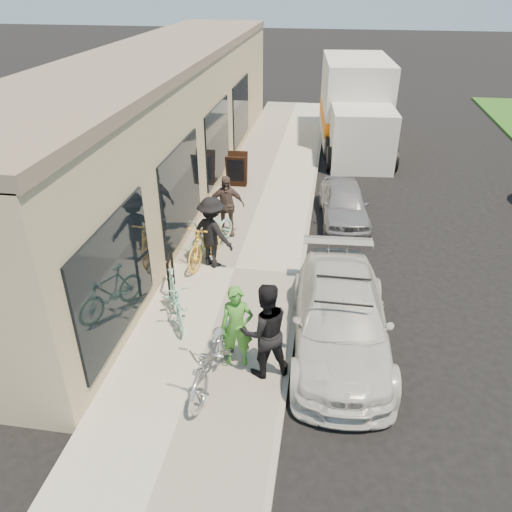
{
  "coord_description": "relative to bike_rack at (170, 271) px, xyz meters",
  "views": [
    {
      "loc": [
        0.03,
        -6.81,
        6.23
      ],
      "look_at": [
        -1.36,
        2.09,
        1.05
      ],
      "focal_mm": 35.0,
      "sensor_mm": 36.0,
      "label": 1
    }
  ],
  "objects": [
    {
      "name": "ground",
      "position": [
        3.16,
        -1.84,
        -0.67
      ],
      "size": [
        120.0,
        120.0,
        0.0
      ],
      "primitive_type": "plane",
      "color": "black",
      "rests_on": "ground"
    },
    {
      "name": "sidewalk",
      "position": [
        1.16,
        1.16,
        -0.6
      ],
      "size": [
        3.0,
        34.0,
        0.15
      ],
      "primitive_type": "cube",
      "color": "#B0AD9E",
      "rests_on": "ground"
    },
    {
      "name": "curb",
      "position": [
        2.71,
        1.16,
        -0.61
      ],
      "size": [
        0.12,
        34.0,
        0.13
      ],
      "primitive_type": "cube",
      "color": "gray",
      "rests_on": "ground"
    },
    {
      "name": "storefront",
      "position": [
        -2.08,
        6.15,
        1.45
      ],
      "size": [
        3.6,
        20.0,
        4.22
      ],
      "color": "#C6B48A",
      "rests_on": "ground"
    },
    {
      "name": "bike_rack",
      "position": [
        0.0,
        0.0,
        0.0
      ],
      "size": [
        0.15,
        0.61,
        0.87
      ],
      "rotation": [
        0.0,
        0.0,
        0.17
      ],
      "color": "black",
      "rests_on": "sidewalk"
    },
    {
      "name": "sandwich_board",
      "position": [
        0.25,
        6.22,
        0.02
      ],
      "size": [
        0.67,
        0.67,
        1.05
      ],
      "rotation": [
        0.0,
        0.0,
        0.04
      ],
      "color": "black",
      "rests_on": "sidewalk"
    },
    {
      "name": "sedan_white",
      "position": [
        3.6,
        -1.08,
        -0.04
      ],
      "size": [
        2.01,
        4.44,
        1.3
      ],
      "rotation": [
        0.0,
        0.0,
        0.06
      ],
      "color": "silver",
      "rests_on": "ground"
    },
    {
      "name": "sedan_silver",
      "position": [
        3.65,
        4.46,
        -0.14
      ],
      "size": [
        1.58,
        3.27,
        1.08
      ],
      "primitive_type": "imported",
      "rotation": [
        0.0,
        0.0,
        0.1
      ],
      "color": "gray",
      "rests_on": "ground"
    },
    {
      "name": "moving_truck",
      "position": [
        4.01,
        11.75,
        0.77
      ],
      "size": [
        2.99,
        6.77,
        3.24
      ],
      "rotation": [
        0.0,
        0.0,
        0.08
      ],
      "color": "silver",
      "rests_on": "ground"
    },
    {
      "name": "tandem_bike",
      "position": [
        1.53,
        -2.5,
        0.02
      ],
      "size": [
        0.94,
        2.13,
        1.08
      ],
      "primitive_type": "imported",
      "rotation": [
        0.0,
        0.0,
        -0.11
      ],
      "color": "silver",
      "rests_on": "sidewalk"
    },
    {
      "name": "woman_rider",
      "position": [
        1.82,
        -2.0,
        0.26
      ],
      "size": [
        0.62,
        0.45,
        1.56
      ],
      "primitive_type": "imported",
      "rotation": [
        0.0,
        0.0,
        0.15
      ],
      "color": "#439030",
      "rests_on": "sidewalk"
    },
    {
      "name": "man_standing",
      "position": [
        2.33,
        -2.15,
        0.36
      ],
      "size": [
        1.05,
        0.95,
        1.76
      ],
      "primitive_type": "imported",
      "rotation": [
        0.0,
        0.0,
        3.55
      ],
      "color": "black",
      "rests_on": "sidewalk"
    },
    {
      "name": "cruiser_bike_a",
      "position": [
        0.38,
        -0.93,
        -0.03
      ],
      "size": [
        1.13,
        1.67,
        0.98
      ],
      "primitive_type": "imported",
      "rotation": [
        0.0,
        0.0,
        0.45
      ],
      "color": "#8BCFB7",
      "rests_on": "sidewalk"
    },
    {
      "name": "cruiser_bike_b",
      "position": [
        0.45,
        1.95,
        -0.06
      ],
      "size": [
        1.22,
        1.86,
        0.93
      ],
      "primitive_type": "imported",
      "rotation": [
        0.0,
        0.0,
        -0.38
      ],
      "color": "#8BCFB7",
      "rests_on": "sidewalk"
    },
    {
      "name": "cruiser_bike_c",
      "position": [
        0.42,
        1.38,
        0.02
      ],
      "size": [
        0.87,
        1.87,
        1.09
      ],
      "primitive_type": "imported",
      "rotation": [
        0.0,
        0.0,
        -0.21
      ],
      "color": "gold",
      "rests_on": "sidewalk"
    },
    {
      "name": "bystander_a",
      "position": [
        0.63,
        1.24,
        0.33
      ],
      "size": [
        1.27,
        1.08,
        1.71
      ],
      "primitive_type": "imported",
      "rotation": [
        0.0,
        0.0,
        2.65
      ],
      "color": "black",
      "rests_on": "sidewalk"
    },
    {
      "name": "bystander_b",
      "position": [
        0.62,
        2.83,
        0.29
      ],
      "size": [
        1.02,
        0.6,
        1.63
      ],
      "primitive_type": "imported",
      "rotation": [
        0.0,
        0.0,
        0.22
      ],
      "color": "#51403A",
      "rests_on": "sidewalk"
    }
  ]
}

